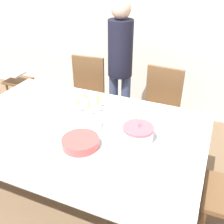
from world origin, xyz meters
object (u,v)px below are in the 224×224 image
at_px(plate_stack_dessert, 88,124).
at_px(person_standing, 120,59).
at_px(birthday_cake, 138,133).
at_px(high_chair, 18,86).
at_px(plate_stack_main, 80,142).
at_px(dining_chair_far_left, 86,94).
at_px(champagne_tray, 90,104).
at_px(dining_chair_far_right, 159,108).

height_order(plate_stack_dessert, person_standing, person_standing).
distance_m(birthday_cake, high_chair, 2.19).
distance_m(birthday_cake, plate_stack_main, 0.44).
relative_size(dining_chair_far_left, champagne_tray, 3.34).
relative_size(dining_chair_far_left, birthday_cake, 4.17).
bearing_deg(dining_chair_far_right, plate_stack_main, -104.95).
height_order(plate_stack_main, high_chair, plate_stack_main).
relative_size(dining_chair_far_right, high_chair, 1.38).
distance_m(dining_chair_far_right, person_standing, 0.71).
height_order(dining_chair_far_left, birthday_cake, dining_chair_far_left).
xyz_separation_m(champagne_tray, plate_stack_main, (0.16, -0.47, -0.05)).
bearing_deg(high_chair, plate_stack_dessert, -30.07).
xyz_separation_m(dining_chair_far_right, high_chair, (-1.92, -0.03, -0.06)).
xyz_separation_m(dining_chair_far_right, plate_stack_main, (-0.32, -1.18, 0.26)).
bearing_deg(champagne_tray, person_standing, 93.70).
distance_m(dining_chair_far_left, plate_stack_main, 1.35).
bearing_deg(champagne_tray, dining_chair_far_right, 56.22).
distance_m(plate_stack_main, high_chair, 2.00).
xyz_separation_m(birthday_cake, high_chair, (-1.97, 0.90, -0.35)).
distance_m(champagne_tray, plate_stack_dessert, 0.23).
height_order(dining_chair_far_right, person_standing, person_standing).
xyz_separation_m(champagne_tray, person_standing, (-0.06, 0.89, 0.12)).
relative_size(birthday_cake, person_standing, 0.14).
bearing_deg(dining_chair_far_right, high_chair, -179.03).
relative_size(dining_chair_far_right, birthday_cake, 4.17).
height_order(plate_stack_dessert, high_chair, plate_stack_dessert).
distance_m(champagne_tray, person_standing, 0.90).
height_order(dining_chair_far_right, birthday_cake, dining_chair_far_right).
relative_size(dining_chair_far_right, plate_stack_main, 3.59).
bearing_deg(champagne_tray, high_chair, 154.82).
xyz_separation_m(dining_chair_far_right, person_standing, (-0.53, 0.17, 0.44)).
distance_m(dining_chair_far_left, birthday_cake, 1.37).
bearing_deg(plate_stack_main, high_chair, 144.49).
bearing_deg(plate_stack_main, birthday_cake, 34.11).
bearing_deg(dining_chair_far_right, champagne_tray, -123.78).
bearing_deg(dining_chair_far_left, birthday_cake, -44.40).
xyz_separation_m(champagne_tray, high_chair, (-1.45, 0.68, -0.38)).
height_order(person_standing, high_chair, person_standing).
xyz_separation_m(dining_chair_far_right, plate_stack_dessert, (-0.39, -0.92, 0.25)).
bearing_deg(high_chair, plate_stack_main, -35.51).
height_order(birthday_cake, person_standing, person_standing).
bearing_deg(person_standing, dining_chair_far_left, -155.37).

